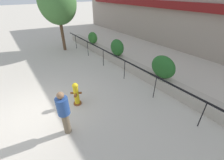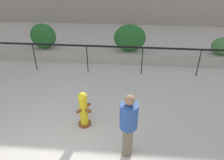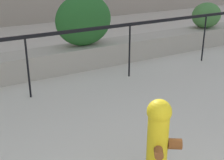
{
  "view_description": "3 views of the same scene",
  "coord_description": "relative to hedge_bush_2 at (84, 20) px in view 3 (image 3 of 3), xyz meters",
  "views": [
    {
      "loc": [
        5.57,
        0.01,
        4.37
      ],
      "look_at": [
        0.82,
        3.45,
        0.83
      ],
      "focal_mm": 24.0,
      "sensor_mm": 36.0,
      "label": 1
    },
    {
      "loc": [
        1.64,
        -2.78,
        4.3
      ],
      "look_at": [
        1.13,
        3.18,
        0.69
      ],
      "focal_mm": 35.0,
      "sensor_mm": 36.0,
      "label": 2
    },
    {
      "loc": [
        -1.33,
        -0.34,
        2.37
      ],
      "look_at": [
        0.81,
        3.34,
        0.7
      ],
      "focal_mm": 50.0,
      "sensor_mm": 36.0,
      "label": 3
    }
  ],
  "objects": [
    {
      "name": "planter_wall_low",
      "position": [
        -1.63,
        0.0,
        -0.83
      ],
      "size": [
        18.0,
        0.7,
        0.5
      ],
      "primitive_type": "cube",
      "color": "#ADA393",
      "rests_on": "ground"
    },
    {
      "name": "fence_railing_segment",
      "position": [
        -1.63,
        -1.1,
        -0.06
      ],
      "size": [
        15.0,
        0.05,
        1.15
      ],
      "color": "black",
      "rests_on": "ground"
    },
    {
      "name": "hedge_bush_2",
      "position": [
        0.0,
        0.0,
        0.0
      ],
      "size": [
        1.34,
        0.63,
        1.15
      ],
      "primitive_type": "ellipsoid",
      "color": "#235B23",
      "rests_on": "planter_wall_low"
    },
    {
      "name": "hedge_bush_3",
      "position": [
        3.83,
        0.0,
        -0.22
      ],
      "size": [
        0.91,
        0.7,
        0.71
      ],
      "primitive_type": "ellipsoid",
      "color": "#427538",
      "rests_on": "planter_wall_low"
    },
    {
      "name": "fire_hydrant",
      "position": [
        -1.17,
        -4.19,
        -0.53
      ],
      "size": [
        0.49,
        0.49,
        1.08
      ],
      "color": "brown",
      "rests_on": "ground"
    }
  ]
}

